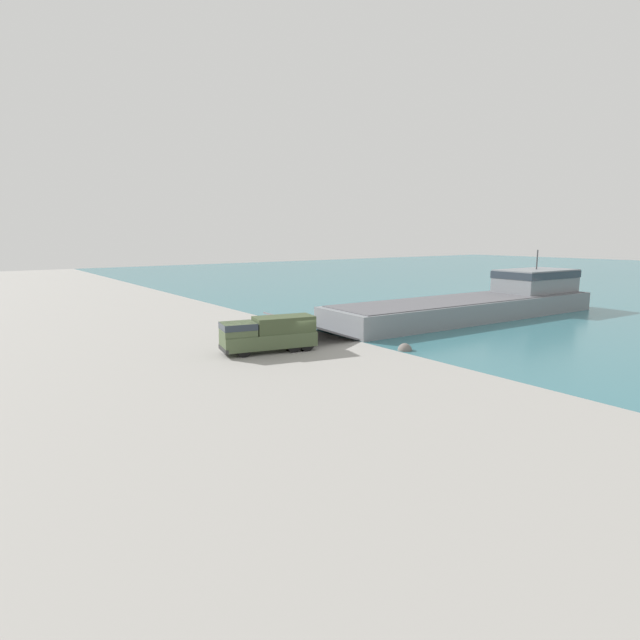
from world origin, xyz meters
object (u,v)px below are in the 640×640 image
landing_craft (484,301)px  military_truck (268,333)px  soldier_on_ramp (255,334)px  moored_boat_b (541,281)px

landing_craft → military_truck: (0.78, -29.13, -0.26)m
soldier_on_ramp → moored_boat_b: size_ratio=0.32×
landing_craft → moored_boat_b: size_ratio=7.62×
landing_craft → moored_boat_b: 44.89m
military_truck → moored_boat_b: (-17.49, 70.78, -0.90)m
soldier_on_ramp → moored_boat_b: (-15.09, 70.58, -0.43)m
landing_craft → military_truck: 29.14m
landing_craft → soldier_on_ramp: landing_craft is taller
military_truck → landing_craft: bearing=-165.6°
military_truck → moored_boat_b: bearing=-153.3°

